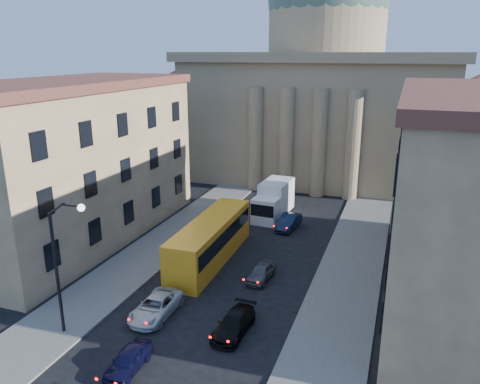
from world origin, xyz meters
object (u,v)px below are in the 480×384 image
at_px(street_lamp, 62,257).
at_px(car_left_near, 128,360).
at_px(box_truck, 273,201).
at_px(city_bus, 211,239).

height_order(street_lamp, car_left_near, street_lamp).
bearing_deg(box_truck, city_bus, -95.57).
relative_size(city_bus, box_truck, 1.84).
bearing_deg(city_bus, street_lamp, -108.15).
distance_m(street_lamp, city_bus, 14.11).
distance_m(city_bus, box_truck, 12.58).
bearing_deg(street_lamp, car_left_near, -18.13).
bearing_deg(car_left_near, city_bus, 93.29).
height_order(street_lamp, city_bus, street_lamp).
bearing_deg(car_left_near, box_truck, 86.77).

